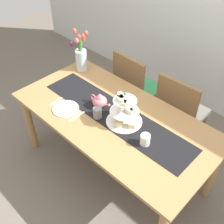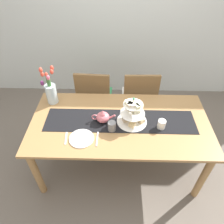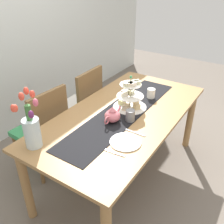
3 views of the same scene
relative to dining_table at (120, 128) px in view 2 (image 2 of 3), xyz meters
The scene contains 14 objects.
ground_plane 0.63m from the dining_table, ahead, with size 8.00×8.00×0.00m, color #6B6056.
room_wall_rear 1.69m from the dining_table, 90.00° to the left, with size 6.00×0.08×2.60m, color silver.
dining_table is the anchor object (origin of this frame).
chair_left 0.76m from the dining_table, 115.89° to the left, with size 0.44×0.44×0.91m.
chair_right 0.73m from the dining_table, 69.46° to the left, with size 0.43×0.43×0.91m.
table_runner 0.10m from the dining_table, 90.00° to the left, with size 1.50×0.33×0.00m, color black.
tiered_cake_stand 0.24m from the dining_table, ahead, with size 0.30×0.30×0.30m.
teapot 0.23m from the dining_table, behind, with size 0.24×0.13×0.14m.
tulip_vase 0.84m from the dining_table, 158.52° to the left, with size 0.16×0.19×0.44m.
dinner_plate_left 0.44m from the dining_table, 146.59° to the right, with size 0.23×0.23×0.01m, color white.
fork_left 0.56m from the dining_table, 154.87° to the right, with size 0.02×0.15×0.01m, color silver.
knife_left 0.33m from the dining_table, 131.99° to the right, with size 0.01×0.17×0.01m, color silver.
mug_grey 0.20m from the dining_table, 124.75° to the right, with size 0.08×0.08×0.10m, color slate.
mug_white_text 0.43m from the dining_table, 10.76° to the right, with size 0.08×0.08×0.10m, color white.
Camera 2 is at (-0.04, -1.49, 2.22)m, focal length 33.68 mm.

